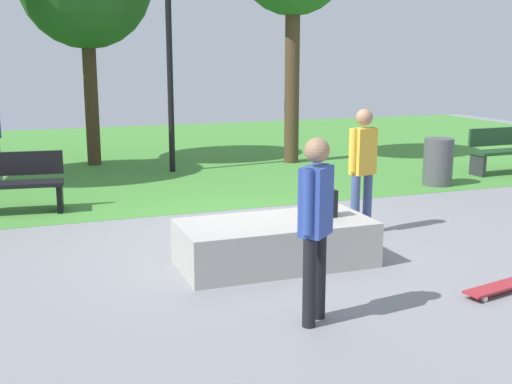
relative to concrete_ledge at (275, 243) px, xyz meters
name	(u,v)px	position (x,y,z in m)	size (l,w,h in m)	color
ground_plane	(246,235)	(0.09, 1.27, -0.26)	(28.00, 28.00, 0.00)	gray
grass_lawn	(141,154)	(0.09, 8.98, -0.25)	(26.60, 12.58, 0.01)	#478C38
concrete_ledge	(275,243)	(0.00, 0.00, 0.00)	(2.18, 1.05, 0.51)	#A8A59E
backpack_on_ledge	(323,203)	(0.59, 0.00, 0.42)	(0.28, 0.20, 0.32)	black
skater_performing_trick	(316,217)	(-0.29, -1.65, 0.72)	(0.37, 0.36, 1.67)	black
skater_watching	(363,162)	(1.56, 0.82, 0.72)	(0.42, 0.27, 1.67)	#3F5184
skateboard_by_ledge	(497,288)	(1.74, -1.64, -0.19)	(0.82, 0.36, 0.08)	#A5262D
skateboard_spare	(223,226)	(-0.14, 1.59, -0.19)	(0.71, 0.71, 0.08)	teal
park_bench_far_left	(8,182)	(-2.86, 3.68, 0.23)	(1.64, 0.64, 0.91)	black
park_bench_by_oak	(505,149)	(6.54, 3.86, 0.23)	(1.61, 0.52, 0.91)	#1E4223
lamp_post	(169,39)	(0.26, 6.33, 2.40)	(0.28, 0.28, 4.39)	black
trash_bin	(438,162)	(4.51, 3.27, 0.18)	(0.53, 0.53, 0.86)	#4C4C51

